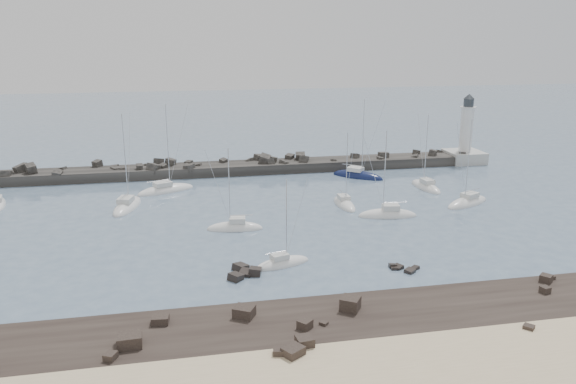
% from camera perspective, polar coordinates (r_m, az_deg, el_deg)
% --- Properties ---
extents(ground, '(400.00, 400.00, 0.00)m').
position_cam_1_polar(ground, '(70.71, -2.21, -5.27)').
color(ground, slate).
rests_on(ground, ground).
extents(rock_shelf, '(140.00, 12.21, 2.04)m').
position_cam_1_polar(rock_shelf, '(51.00, 1.10, -14.04)').
color(rock_shelf, black).
rests_on(rock_shelf, ground).
extents(rock_cluster_near, '(4.06, 4.69, 1.47)m').
position_cam_1_polar(rock_cluster_near, '(62.09, -4.40, -8.23)').
color(rock_cluster_near, black).
rests_on(rock_cluster_near, ground).
extents(rock_cluster_far, '(3.36, 2.91, 0.98)m').
position_cam_1_polar(rock_cluster_far, '(64.57, 11.63, -7.68)').
color(rock_cluster_far, black).
rests_on(rock_cluster_far, ground).
extents(breakwater, '(115.00, 7.06, 5.21)m').
position_cam_1_polar(breakwater, '(106.21, -9.89, 1.90)').
color(breakwater, '#292725').
rests_on(breakwater, ground).
extents(lighthouse, '(7.00, 7.00, 14.60)m').
position_cam_1_polar(lighthouse, '(120.04, 17.52, 4.35)').
color(lighthouse, '#ADADA8').
rests_on(lighthouse, ground).
extents(sailboat_2, '(5.24, 10.11, 15.28)m').
position_cam_1_polar(sailboat_2, '(88.27, -16.02, -1.46)').
color(sailboat_2, white).
rests_on(sailboat_2, ground).
extents(sailboat_3, '(10.32, 6.87, 15.56)m').
position_cam_1_polar(sailboat_3, '(95.80, -12.31, 0.13)').
color(sailboat_3, white).
rests_on(sailboat_3, ground).
extents(sailboat_4, '(7.78, 3.29, 12.14)m').
position_cam_1_polar(sailboat_4, '(75.95, -5.40, -3.69)').
color(sailboat_4, white).
rests_on(sailboat_4, ground).
extents(sailboat_5, '(2.66, 7.81, 12.26)m').
position_cam_1_polar(sailboat_5, '(86.55, 5.74, -1.26)').
color(sailboat_5, white).
rests_on(sailboat_5, ground).
extents(sailboat_6, '(7.15, 4.05, 10.90)m').
position_cam_1_polar(sailboat_6, '(64.34, -0.60, -7.33)').
color(sailboat_6, white).
rests_on(sailboat_6, ground).
extents(sailboat_7, '(9.37, 8.76, 15.45)m').
position_cam_1_polar(sailboat_7, '(103.86, 7.08, 1.60)').
color(sailboat_7, '#0F173F').
rests_on(sailboat_7, ground).
extents(sailboat_8, '(8.79, 3.93, 13.57)m').
position_cam_1_polar(sailboat_8, '(82.14, 10.08, -2.36)').
color(sailboat_8, white).
rests_on(sailboat_8, ground).
extents(sailboat_9, '(3.52, 8.74, 13.52)m').
position_cam_1_polar(sailboat_9, '(98.42, 13.82, 0.46)').
color(sailboat_9, white).
rests_on(sailboat_9, ground).
extents(sailboat_10, '(9.35, 6.59, 14.35)m').
position_cam_1_polar(sailboat_10, '(91.00, 17.76, -1.09)').
color(sailboat_10, white).
rests_on(sailboat_10, ground).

